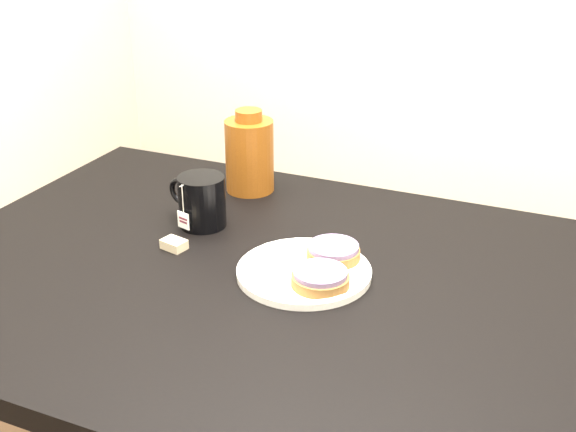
{
  "coord_description": "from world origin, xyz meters",
  "views": [
    {
      "loc": [
        0.41,
        -1.0,
        1.38
      ],
      "look_at": [
        -0.08,
        0.11,
        0.81
      ],
      "focal_mm": 45.0,
      "sensor_mm": 36.0,
      "label": 1
    }
  ],
  "objects_px": {
    "mug": "(201,201)",
    "bagel_package": "(250,154)",
    "table": "(303,322)",
    "plate": "(304,271)",
    "bagel_back": "(333,252)",
    "teabag_pouch": "(174,244)",
    "bagel_front": "(320,278)"
  },
  "relations": [
    {
      "from": "table",
      "to": "mug",
      "type": "relative_size",
      "value": 9.54
    },
    {
      "from": "plate",
      "to": "mug",
      "type": "height_order",
      "value": "mug"
    },
    {
      "from": "bagel_package",
      "to": "plate",
      "type": "bearing_deg",
      "value": -50.27
    },
    {
      "from": "bagel_back",
      "to": "plate",
      "type": "bearing_deg",
      "value": -120.75
    },
    {
      "from": "plate",
      "to": "teabag_pouch",
      "type": "relative_size",
      "value": 5.24
    },
    {
      "from": "bagel_front",
      "to": "bagel_package",
      "type": "distance_m",
      "value": 0.46
    },
    {
      "from": "mug",
      "to": "bagel_package",
      "type": "height_order",
      "value": "bagel_package"
    },
    {
      "from": "bagel_package",
      "to": "teabag_pouch",
      "type": "bearing_deg",
      "value": -90.84
    },
    {
      "from": "table",
      "to": "mug",
      "type": "bearing_deg",
      "value": 155.07
    },
    {
      "from": "bagel_back",
      "to": "teabag_pouch",
      "type": "height_order",
      "value": "bagel_back"
    },
    {
      "from": "plate",
      "to": "bagel_back",
      "type": "distance_m",
      "value": 0.07
    },
    {
      "from": "bagel_front",
      "to": "mug",
      "type": "distance_m",
      "value": 0.34
    },
    {
      "from": "bagel_package",
      "to": "bagel_back",
      "type": "bearing_deg",
      "value": -41.02
    },
    {
      "from": "plate",
      "to": "bagel_back",
      "type": "bearing_deg",
      "value": 59.25
    },
    {
      "from": "table",
      "to": "plate",
      "type": "relative_size",
      "value": 5.94
    },
    {
      "from": "mug",
      "to": "bagel_package",
      "type": "xyz_separation_m",
      "value": [
        0.01,
        0.2,
        0.03
      ]
    },
    {
      "from": "mug",
      "to": "bagel_package",
      "type": "bearing_deg",
      "value": 103.23
    },
    {
      "from": "bagel_back",
      "to": "bagel_front",
      "type": "distance_m",
      "value": 0.1
    },
    {
      "from": "table",
      "to": "bagel_front",
      "type": "xyz_separation_m",
      "value": [
        0.04,
        -0.02,
        0.11
      ]
    },
    {
      "from": "plate",
      "to": "teabag_pouch",
      "type": "bearing_deg",
      "value": -179.03
    },
    {
      "from": "plate",
      "to": "teabag_pouch",
      "type": "height_order",
      "value": "teabag_pouch"
    },
    {
      "from": "teabag_pouch",
      "to": "bagel_package",
      "type": "bearing_deg",
      "value": 89.16
    },
    {
      "from": "table",
      "to": "teabag_pouch",
      "type": "xyz_separation_m",
      "value": [
        -0.27,
        0.01,
        0.09
      ]
    },
    {
      "from": "table",
      "to": "teabag_pouch",
      "type": "distance_m",
      "value": 0.28
    },
    {
      "from": "plate",
      "to": "bagel_package",
      "type": "distance_m",
      "value": 0.41
    },
    {
      "from": "bagel_package",
      "to": "bagel_front",
      "type": "bearing_deg",
      "value": -49.05
    },
    {
      "from": "plate",
      "to": "bagel_package",
      "type": "bearing_deg",
      "value": 129.73
    },
    {
      "from": "plate",
      "to": "bagel_package",
      "type": "height_order",
      "value": "bagel_package"
    },
    {
      "from": "bagel_back",
      "to": "teabag_pouch",
      "type": "relative_size",
      "value": 2.54
    },
    {
      "from": "bagel_back",
      "to": "mug",
      "type": "distance_m",
      "value": 0.3
    },
    {
      "from": "bagel_back",
      "to": "teabag_pouch",
      "type": "distance_m",
      "value": 0.3
    },
    {
      "from": "bagel_back",
      "to": "mug",
      "type": "bearing_deg",
      "value": 170.33
    }
  ]
}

